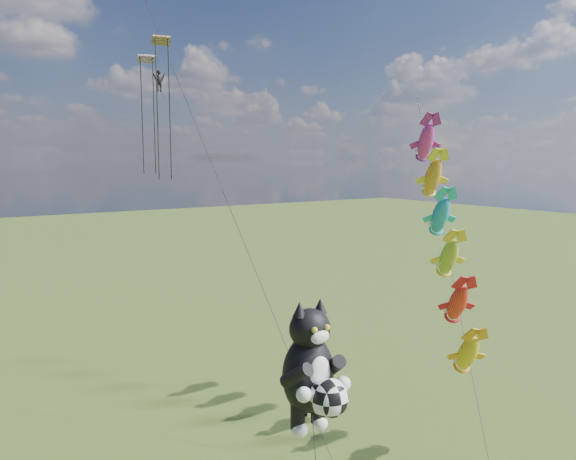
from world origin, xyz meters
TOP-DOWN VIEW (x-y plane):
  - cat_kite_rig at (4.19, -1.27)m, footprint 2.48×4.02m
  - fish_windsock_rig at (19.00, 5.89)m, footprint 8.41×13.69m
  - parafoil_rig at (7.07, 19.22)m, footprint 4.21×17.18m

SIDE VIEW (x-z plane):
  - cat_kite_rig at x=4.19m, z-range 3.12..14.19m
  - fish_windsock_rig at x=19.00m, z-range 1.25..21.39m
  - parafoil_rig at x=7.07m, z-range 6.77..33.31m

